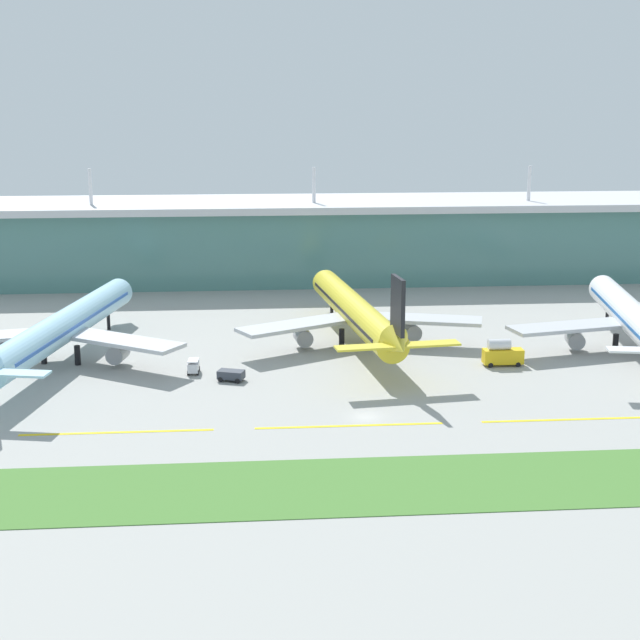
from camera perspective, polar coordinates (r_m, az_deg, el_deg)
ground_plane at (r=143.15m, az=2.83°, el=-5.92°), size 600.00×600.00×0.00m
terminal_building at (r=247.31m, az=-0.47°, el=4.96°), size 288.00×34.00×29.85m
airliner_near at (r=176.27m, az=-15.46°, el=-0.46°), size 47.82×70.86×18.90m
airliner_middle at (r=182.26m, az=2.22°, el=0.48°), size 48.47×67.14×18.90m
airliner_far at (r=187.13m, az=18.54°, el=0.12°), size 48.12×63.05×18.90m
taxiway_stripe_mid_west at (r=139.76m, az=-12.29°, el=-6.72°), size 28.00×0.70×0.04m
taxiway_stripe_centre at (r=139.29m, az=1.80°, el=-6.47°), size 28.00×0.70×0.04m
taxiway_stripe_mid_east at (r=146.90m, az=15.16°, el=-5.87°), size 28.00×0.70×0.04m
grass_verge at (r=119.69m, az=4.43°, el=-9.95°), size 300.00×18.00×0.10m
baggage_cart at (r=165.88m, az=-7.72°, el=-2.82°), size 2.12×3.68×2.48m
pushback_tug at (r=160.83m, az=-5.44°, el=-3.34°), size 4.94×3.70×1.85m
fuel_truck at (r=171.93m, az=11.04°, el=-2.01°), size 7.20×2.69×4.95m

